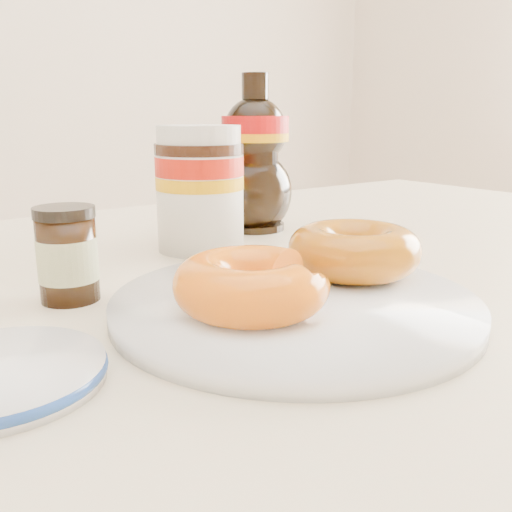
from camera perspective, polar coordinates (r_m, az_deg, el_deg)
dining_table at (r=0.57m, az=2.28°, el=-9.85°), size 1.40×0.90×0.75m
plate at (r=0.44m, az=3.88°, el=-4.82°), size 0.28×0.28×0.01m
donut_bitten at (r=0.40m, az=-0.47°, el=-2.80°), size 0.13×0.13×0.04m
donut_whole at (r=0.50m, az=9.77°, el=0.62°), size 0.15×0.15×0.04m
nutella_jar at (r=0.63m, az=-5.63°, el=7.21°), size 0.10×0.10×0.14m
syrup_bottle at (r=0.73m, az=-0.08°, el=10.21°), size 0.13×0.12×0.20m
dark_jar at (r=0.48m, az=-18.33°, el=0.07°), size 0.05×0.05×0.08m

